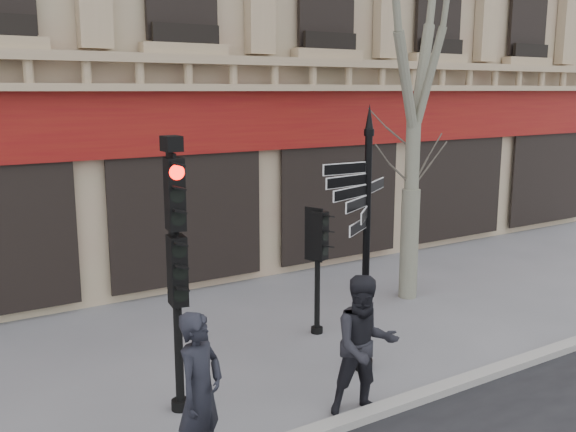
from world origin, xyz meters
The scene contains 7 objects.
ground centered at (0.00, 0.00, 0.00)m, with size 80.00×80.00×0.00m, color slate.
kerb centered at (0.00, -1.40, 0.06)m, with size 80.00×0.25×0.12m, color gray.
fingerpost centered at (0.68, -0.17, 2.73)m, with size 2.24×2.24×4.06m.
traffic_signal_main centered at (-2.22, 0.16, 2.33)m, with size 0.44×0.35×3.69m.
traffic_signal_secondary centered at (0.93, 1.46, 1.54)m, with size 0.43×0.36×2.21m.
pedestrian_a centered at (-2.58, -1.30, 0.94)m, with size 0.69×0.45×1.89m, color black.
pedestrian_b centered at (-0.19, -1.24, 0.95)m, with size 0.93×0.72×1.90m, color black.
Camera 1 is at (-5.28, -7.39, 4.25)m, focal length 40.00 mm.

